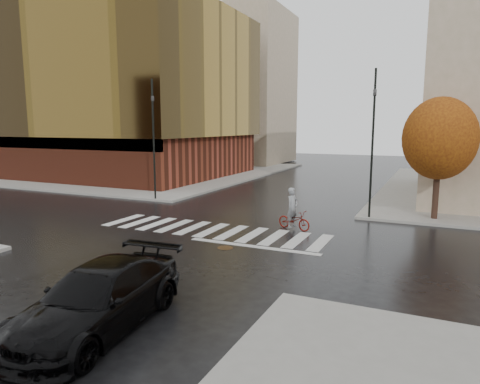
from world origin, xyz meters
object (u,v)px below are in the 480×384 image
(sedan, at_px, (99,298))
(fire_hydrant, at_px, (158,184))
(traffic_light_ne, at_px, (373,132))
(cyclist, at_px, (293,215))
(traffic_light_nw, at_px, (153,130))

(sedan, bearing_deg, fire_hydrant, 116.74)
(traffic_light_ne, bearing_deg, sedan, 53.88)
(cyclist, height_order, traffic_light_ne, traffic_light_ne)
(cyclist, distance_m, traffic_light_ne, 6.46)
(fire_hydrant, bearing_deg, traffic_light_nw, -56.94)
(cyclist, xyz_separation_m, fire_hydrant, (-13.63, 7.65, -0.12))
(cyclist, height_order, fire_hydrant, cyclist)
(traffic_light_nw, bearing_deg, sedan, 8.85)
(traffic_light_nw, bearing_deg, fire_hydrant, -169.82)
(traffic_light_nw, distance_m, traffic_light_ne, 14.32)
(sedan, distance_m, cyclist, 12.26)
(cyclist, bearing_deg, traffic_light_ne, -19.89)
(cyclist, distance_m, fire_hydrant, 15.63)
(cyclist, relative_size, traffic_light_nw, 0.26)
(cyclist, height_order, traffic_light_nw, traffic_light_nw)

